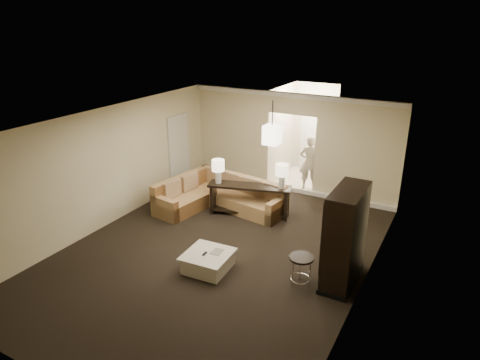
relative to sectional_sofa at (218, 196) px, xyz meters
The scene contains 19 objects.
ground 2.28m from the sectional_sofa, 59.90° to the right, with size 8.00×8.00×0.00m, color black.
wall_back 2.57m from the sectional_sofa, 61.01° to the left, with size 6.00×0.04×2.80m, color beige.
wall_front 6.16m from the sectional_sofa, 79.23° to the right, with size 6.00×0.04×2.80m, color beige.
wall_left 2.91m from the sectional_sofa, 133.68° to the right, with size 0.04×8.00×2.80m, color beige.
wall_right 4.70m from the sectional_sofa, 25.31° to the right, with size 0.04×8.00×2.80m, color beige.
ceiling 3.35m from the sectional_sofa, 59.90° to the right, with size 6.00×8.00×0.02m, color white.
crown_molding 3.32m from the sectional_sofa, 60.41° to the left, with size 6.00×0.10×0.12m, color white.
baseboard 2.31m from the sectional_sofa, 60.41° to the left, with size 6.00×0.10×0.12m, color white.
side_door 2.15m from the sectional_sofa, 155.29° to the left, with size 0.05×0.90×2.10m, color silver.
foyer 3.70m from the sectional_sofa, 71.50° to the left, with size 1.44×2.02×2.80m.
sectional_sofa is the anchor object (origin of this frame).
coffee_table 2.89m from the sectional_sofa, 62.87° to the right, with size 0.94×0.94×0.37m.
console_table 0.89m from the sectional_sofa, ahead, with size 2.10×1.03×0.79m.
armoire 4.13m from the sectional_sofa, 24.20° to the right, with size 0.56×1.30×1.87m.
drink_table 3.77m from the sectional_sofa, 34.71° to the right, with size 0.46×0.46×0.57m.
table_lamp_left 0.89m from the sectional_sofa, 56.94° to the right, with size 0.32×0.32×0.61m.
table_lamp_right 1.87m from the sectional_sofa, ahead, with size 0.32×0.32×0.61m.
pendant_light 2.12m from the sectional_sofa, 33.33° to the left, with size 0.38×0.38×1.09m.
person 2.93m from the sectional_sofa, 56.56° to the left, with size 0.64×0.42×1.76m, color beige.
Camera 1 is at (4.23, -6.71, 4.71)m, focal length 32.00 mm.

